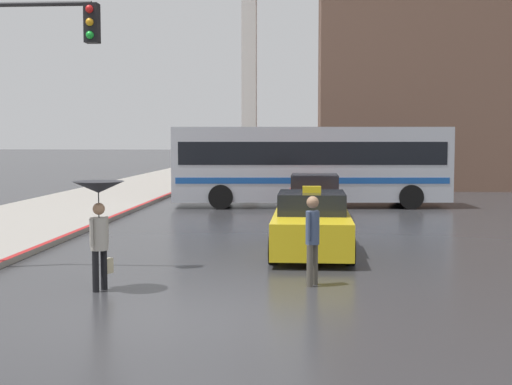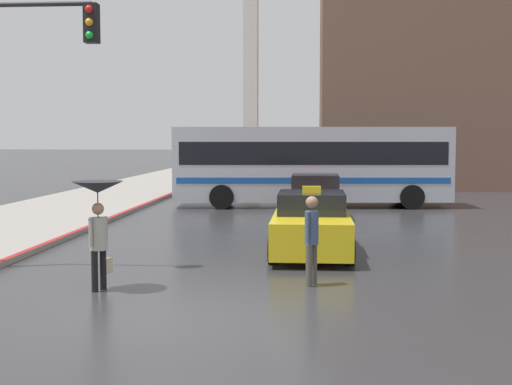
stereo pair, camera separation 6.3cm
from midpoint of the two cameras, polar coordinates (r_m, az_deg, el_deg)
name	(u,v)px [view 1 (the left image)]	position (r m, az deg, el deg)	size (l,w,h in m)	color
ground_plane	(183,318)	(11.31, -6.04, -9.93)	(300.00, 300.00, 0.00)	#2D2D30
taxi	(312,226)	(17.16, 4.36, -2.65)	(1.91, 4.35, 1.64)	gold
sedan_red	(314,199)	(24.42, 4.63, -0.53)	(1.91, 4.64, 1.53)	#A52D23
city_bus	(310,163)	(28.92, 4.30, 2.41)	(11.14, 3.31, 3.20)	#B2B7C1
pedestrian_with_umbrella	(99,206)	(13.22, -12.59, -1.09)	(0.93, 0.93, 2.01)	black
pedestrian_man	(312,234)	(13.45, 4.41, -3.33)	(0.35, 0.40, 1.70)	#4C473D
traffic_light	(11,79)	(15.82, -19.11, 8.61)	(3.15, 0.38, 5.83)	black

